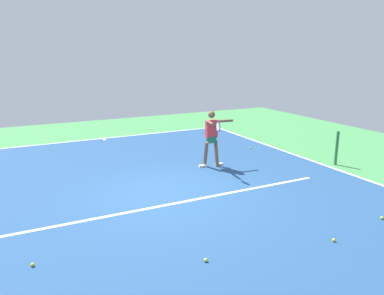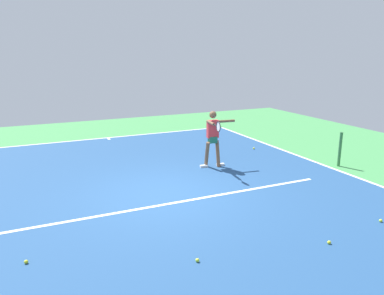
% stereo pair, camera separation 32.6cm
% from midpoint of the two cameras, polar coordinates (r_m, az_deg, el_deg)
% --- Properties ---
extents(ground_plane, '(22.39, 22.39, 0.00)m').
position_cam_midpoint_polar(ground_plane, '(9.33, -2.86, -7.14)').
color(ground_plane, '#428E4C').
extents(court_surface, '(10.75, 13.87, 0.00)m').
position_cam_midpoint_polar(court_surface, '(9.33, -2.86, -7.13)').
color(court_surface, navy).
rests_on(court_surface, ground_plane).
extents(court_line_baseline_near, '(10.75, 0.10, 0.01)m').
position_cam_midpoint_polar(court_line_baseline_near, '(15.67, -12.22, 1.47)').
color(court_line_baseline_near, white).
rests_on(court_line_baseline_near, ground_plane).
extents(court_line_sideline_left, '(0.10, 13.87, 0.01)m').
position_cam_midpoint_polar(court_line_sideline_left, '(12.21, 21.06, -2.85)').
color(court_line_sideline_left, white).
rests_on(court_line_sideline_left, ground_plane).
extents(court_line_service, '(8.06, 0.10, 0.01)m').
position_cam_midpoint_polar(court_line_service, '(8.82, -1.40, -8.43)').
color(court_line_service, white).
rests_on(court_line_service, ground_plane).
extents(court_line_centre_mark, '(0.10, 0.30, 0.01)m').
position_cam_midpoint_polar(court_line_centre_mark, '(15.48, -12.06, 1.32)').
color(court_line_centre_mark, white).
rests_on(court_line_centre_mark, ground_plane).
extents(net_post, '(0.09, 0.09, 1.07)m').
position_cam_midpoint_polar(net_post, '(12.32, 22.43, -0.26)').
color(net_post, '#38753D').
rests_on(net_post, ground_plane).
extents(tennis_player, '(1.09, 1.18, 1.73)m').
position_cam_midpoint_polar(tennis_player, '(11.23, 4.10, 1.87)').
color(tennis_player, brown).
rests_on(tennis_player, ground_plane).
extents(tennis_ball_far_corner, '(0.07, 0.07, 0.07)m').
position_cam_midpoint_polar(tennis_ball_far_corner, '(7.54, 21.47, -13.38)').
color(tennis_ball_far_corner, yellow).
rests_on(tennis_ball_far_corner, ground_plane).
extents(tennis_ball_centre_court, '(0.07, 0.07, 0.07)m').
position_cam_midpoint_polar(tennis_ball_centre_court, '(6.99, -22.81, -15.85)').
color(tennis_ball_centre_court, yellow).
rests_on(tennis_ball_centre_court, ground_plane).
extents(tennis_ball_by_baseline, '(0.07, 0.07, 0.07)m').
position_cam_midpoint_polar(tennis_ball_by_baseline, '(6.53, 2.32, -16.88)').
color(tennis_ball_by_baseline, '#C6E53D').
rests_on(tennis_ball_by_baseline, ground_plane).
extents(tennis_ball_near_player, '(0.07, 0.07, 0.07)m').
position_cam_midpoint_polar(tennis_ball_near_player, '(8.86, 27.91, -9.88)').
color(tennis_ball_near_player, '#C6E53D').
rests_on(tennis_ball_near_player, ground_plane).
extents(tennis_ball_by_sideline, '(0.07, 0.07, 0.07)m').
position_cam_midpoint_polar(tennis_ball_by_sideline, '(13.72, 10.12, -0.13)').
color(tennis_ball_by_sideline, yellow).
rests_on(tennis_ball_by_sideline, ground_plane).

